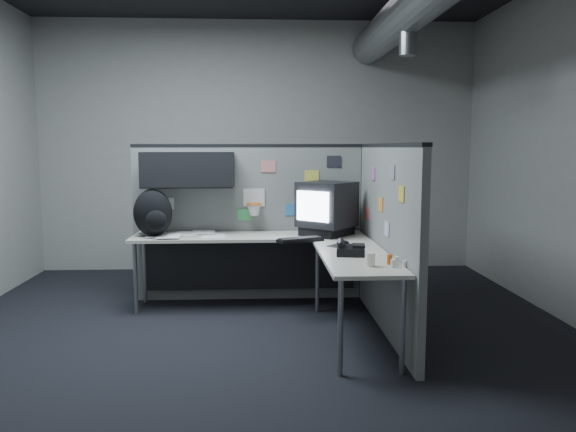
{
  "coord_description": "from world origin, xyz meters",
  "views": [
    {
      "loc": [
        -0.0,
        -4.53,
        1.6
      ],
      "look_at": [
        0.25,
        0.35,
        1.0
      ],
      "focal_mm": 35.0,
      "sensor_mm": 36.0,
      "label": 1
    }
  ],
  "objects": [
    {
      "name": "partition_back",
      "position": [
        -0.25,
        1.23,
        1.0
      ],
      "size": [
        2.44,
        0.42,
        1.63
      ],
      "color": "slate",
      "rests_on": "ground"
    },
    {
      "name": "keyboard",
      "position": [
        0.38,
        0.57,
        0.75
      ],
      "size": [
        0.45,
        0.31,
        0.04
      ],
      "rotation": [
        0.0,
        0.0,
        -0.38
      ],
      "color": "black",
      "rests_on": "desk"
    },
    {
      "name": "papers",
      "position": [
        -0.78,
        1.02,
        0.74
      ],
      "size": [
        0.89,
        0.59,
        0.02
      ],
      "rotation": [
        0.0,
        0.0,
        0.05
      ],
      "color": "white",
      "rests_on": "desk"
    },
    {
      "name": "room",
      "position": [
        0.56,
        0.0,
        2.1
      ],
      "size": [
        5.62,
        5.62,
        3.22
      ],
      "color": "black",
      "rests_on": "ground"
    },
    {
      "name": "cup",
      "position": [
        0.81,
        -0.54,
        0.78
      ],
      "size": [
        0.1,
        0.1,
        0.1
      ],
      "primitive_type": "cylinder",
      "rotation": [
        0.0,
        0.0,
        0.36
      ],
      "color": "white",
      "rests_on": "desk"
    },
    {
      "name": "monitor",
      "position": [
        0.67,
        0.94,
        1.0
      ],
      "size": [
        0.65,
        0.65,
        0.53
      ],
      "rotation": [
        0.0,
        0.0,
        0.08
      ],
      "color": "black",
      "rests_on": "desk"
    },
    {
      "name": "backpack",
      "position": [
        -1.03,
        0.95,
        0.95
      ],
      "size": [
        0.39,
        0.35,
        0.46
      ],
      "rotation": [
        0.0,
        0.0,
        0.04
      ],
      "color": "black",
      "rests_on": "desk"
    },
    {
      "name": "phone",
      "position": [
        0.73,
        -0.08,
        0.77
      ],
      "size": [
        0.25,
        0.27,
        0.12
      ],
      "rotation": [
        0.0,
        0.0,
        -0.32
      ],
      "color": "black",
      "rests_on": "desk"
    },
    {
      "name": "mouse",
      "position": [
        0.74,
        0.32,
        0.75
      ],
      "size": [
        0.3,
        0.3,
        0.05
      ],
      "rotation": [
        0.0,
        0.0,
        -0.0
      ],
      "color": "black",
      "rests_on": "desk"
    },
    {
      "name": "bottles",
      "position": [
        1.0,
        -0.53,
        0.76
      ],
      "size": [
        0.14,
        0.15,
        0.08
      ],
      "rotation": [
        0.0,
        0.0,
        0.32
      ],
      "color": "silver",
      "rests_on": "desk"
    },
    {
      "name": "desk",
      "position": [
        0.15,
        0.7,
        0.61
      ],
      "size": [
        2.31,
        2.11,
        0.73
      ],
      "color": "beige",
      "rests_on": "ground"
    },
    {
      "name": "partition_right",
      "position": [
        1.1,
        0.22,
        0.82
      ],
      "size": [
        0.07,
        2.23,
        1.63
      ],
      "color": "slate",
      "rests_on": "ground"
    }
  ]
}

